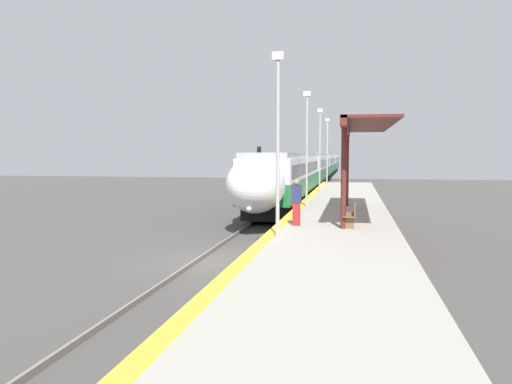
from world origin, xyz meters
The scene contains 13 objects.
ground_plane centered at (0.00, 0.00, 0.00)m, with size 120.00×120.00×0.00m, color #423F3D.
rail_left centered at (-0.72, 0.00, 0.07)m, with size 0.08×90.00×0.15m, color slate.
rail_right centered at (0.72, 0.00, 0.07)m, with size 0.08×90.00×0.15m, color slate.
train centered at (0.00, 46.27, 2.17)m, with size 2.88×83.36×3.77m.
platform_right centered at (3.85, 0.00, 0.51)m, with size 4.51×64.00×1.04m.
platform_bench centered at (4.43, 2.33, 1.50)m, with size 0.44×1.54×0.89m.
person_waiting centered at (2.40, 2.22, 1.93)m, with size 0.36×0.23×1.74m.
railway_signal centered at (-2.28, 19.34, 2.60)m, with size 0.28×0.28×4.25m.
lamppost_near centered at (2.10, -0.52, 4.35)m, with size 0.36×0.20×5.86m.
lamppost_mid centered at (2.10, 9.40, 4.35)m, with size 0.36×0.20×5.86m.
lamppost_far centered at (2.10, 19.32, 4.35)m, with size 0.36×0.20×5.86m.
lamppost_farthest centered at (2.10, 29.23, 4.35)m, with size 0.36×0.20×5.86m.
station_canopy centered at (4.71, 5.83, 4.72)m, with size 2.02×11.12×3.96m.
Camera 1 is at (4.49, -16.25, 3.69)m, focal length 35.00 mm.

